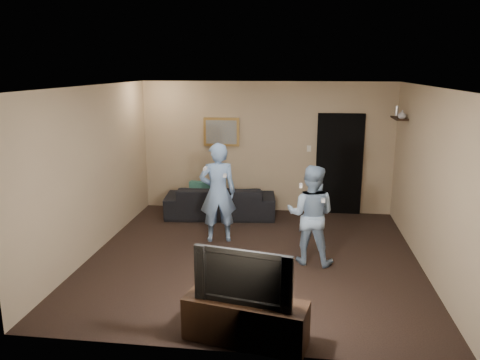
# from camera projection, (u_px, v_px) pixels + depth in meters

# --- Properties ---
(ground) EXTENTS (5.00, 5.00, 0.00)m
(ground) POSITION_uv_depth(u_px,v_px,m) (253.00, 257.00, 7.24)
(ground) COLOR black
(ground) RESTS_ON ground
(ceiling) EXTENTS (5.00, 5.00, 0.04)m
(ceiling) POSITION_uv_depth(u_px,v_px,m) (254.00, 86.00, 6.63)
(ceiling) COLOR silver
(ceiling) RESTS_ON wall_back
(wall_back) EXTENTS (5.00, 0.04, 2.60)m
(wall_back) POSITION_uv_depth(u_px,v_px,m) (266.00, 147.00, 9.35)
(wall_back) COLOR tan
(wall_back) RESTS_ON ground
(wall_front) EXTENTS (5.00, 0.04, 2.60)m
(wall_front) POSITION_uv_depth(u_px,v_px,m) (228.00, 233.00, 4.53)
(wall_front) COLOR tan
(wall_front) RESTS_ON ground
(wall_left) EXTENTS (0.04, 5.00, 2.60)m
(wall_left) POSITION_uv_depth(u_px,v_px,m) (93.00, 171.00, 7.25)
(wall_left) COLOR tan
(wall_left) RESTS_ON ground
(wall_right) EXTENTS (0.04, 5.00, 2.60)m
(wall_right) POSITION_uv_depth(u_px,v_px,m) (429.00, 180.00, 6.63)
(wall_right) COLOR tan
(wall_right) RESTS_ON ground
(sofa) EXTENTS (2.19, 1.04, 0.62)m
(sofa) POSITION_uv_depth(u_px,v_px,m) (220.00, 201.00, 9.16)
(sofa) COLOR black
(sofa) RESTS_ON ground
(throw_pillow) EXTENTS (0.43, 0.20, 0.42)m
(throw_pillow) POSITION_uv_depth(u_px,v_px,m) (200.00, 192.00, 9.17)
(throw_pillow) COLOR #194C44
(throw_pillow) RESTS_ON sofa
(painting_frame) EXTENTS (0.72, 0.05, 0.57)m
(painting_frame) POSITION_uv_depth(u_px,v_px,m) (221.00, 132.00, 9.36)
(painting_frame) COLOR olive
(painting_frame) RESTS_ON wall_back
(painting_canvas) EXTENTS (0.62, 0.01, 0.47)m
(painting_canvas) POSITION_uv_depth(u_px,v_px,m) (221.00, 132.00, 9.34)
(painting_canvas) COLOR slate
(painting_canvas) RESTS_ON painting_frame
(doorway) EXTENTS (0.90, 0.06, 2.00)m
(doorway) POSITION_uv_depth(u_px,v_px,m) (339.00, 164.00, 9.21)
(doorway) COLOR black
(doorway) RESTS_ON ground
(light_switch) EXTENTS (0.08, 0.02, 0.12)m
(light_switch) POSITION_uv_depth(u_px,v_px,m) (309.00, 149.00, 9.22)
(light_switch) COLOR silver
(light_switch) RESTS_ON wall_back
(wall_shelf) EXTENTS (0.20, 0.60, 0.03)m
(wall_shelf) POSITION_uv_depth(u_px,v_px,m) (399.00, 118.00, 8.21)
(wall_shelf) COLOR black
(wall_shelf) RESTS_ON wall_right
(shelf_vase) EXTENTS (0.18, 0.18, 0.15)m
(shelf_vase) POSITION_uv_depth(u_px,v_px,m) (402.00, 114.00, 7.99)
(shelf_vase) COLOR silver
(shelf_vase) RESTS_ON wall_shelf
(shelf_figurine) EXTENTS (0.06, 0.06, 0.18)m
(shelf_figurine) POSITION_uv_depth(u_px,v_px,m) (397.00, 111.00, 8.45)
(shelf_figurine) COLOR silver
(shelf_figurine) RESTS_ON wall_shelf
(tv_console) EXTENTS (1.37, 0.68, 0.47)m
(tv_console) POSITION_uv_depth(u_px,v_px,m) (245.00, 320.00, 4.96)
(tv_console) COLOR black
(tv_console) RESTS_ON ground
(television) EXTENTS (1.05, 0.35, 0.60)m
(television) POSITION_uv_depth(u_px,v_px,m) (246.00, 274.00, 4.83)
(television) COLOR black
(television) RESTS_ON tv_console
(wii_player_left) EXTENTS (0.69, 0.56, 1.68)m
(wii_player_left) POSITION_uv_depth(u_px,v_px,m) (218.00, 193.00, 7.75)
(wii_player_left) COLOR #769ACC
(wii_player_left) RESTS_ON ground
(wii_player_right) EXTENTS (0.82, 0.69, 1.49)m
(wii_player_right) POSITION_uv_depth(u_px,v_px,m) (311.00, 215.00, 6.89)
(wii_player_right) COLOR #809CBB
(wii_player_right) RESTS_ON ground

